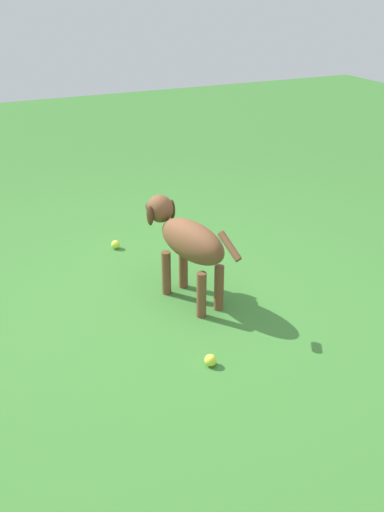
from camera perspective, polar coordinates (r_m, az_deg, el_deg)
ground at (r=3.61m, az=-3.62°, el=-5.14°), size 14.00×14.00×0.00m
dog at (r=3.53m, az=-0.54°, el=1.62°), size 0.90×0.35×0.62m
tennis_ball_0 at (r=3.10m, az=1.85°, el=-10.31°), size 0.07×0.07×0.07m
tennis_ball_1 at (r=4.39m, az=-7.60°, el=1.14°), size 0.07×0.07×0.07m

